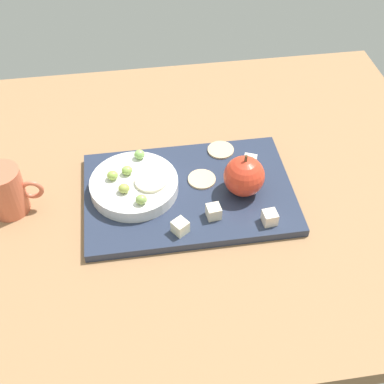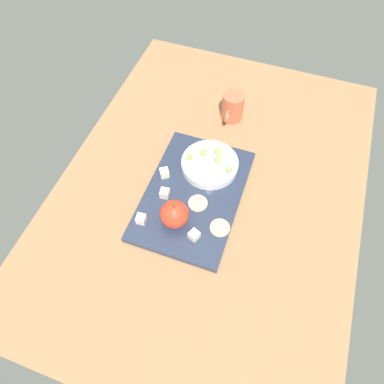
% 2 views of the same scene
% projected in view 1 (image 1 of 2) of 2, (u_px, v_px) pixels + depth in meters
% --- Properties ---
extents(table, '(1.11, 0.81, 0.03)m').
position_uv_depth(table, '(162.00, 192.00, 0.96)').
color(table, '#9A704A').
rests_on(table, ground).
extents(platter, '(0.37, 0.25, 0.02)m').
position_uv_depth(platter, '(189.00, 193.00, 0.92)').
color(platter, '#283148').
rests_on(platter, table).
extents(serving_dish, '(0.16, 0.16, 0.02)m').
position_uv_depth(serving_dish, '(134.00, 185.00, 0.91)').
color(serving_dish, white).
rests_on(serving_dish, platter).
extents(apple_whole, '(0.07, 0.07, 0.07)m').
position_uv_depth(apple_whole, '(244.00, 176.00, 0.89)').
color(apple_whole, red).
rests_on(apple_whole, platter).
extents(apple_stem, '(0.01, 0.01, 0.01)m').
position_uv_depth(apple_stem, '(246.00, 158.00, 0.86)').
color(apple_stem, brown).
rests_on(apple_stem, apple_whole).
extents(cheese_cube_0, '(0.03, 0.03, 0.02)m').
position_uv_depth(cheese_cube_0, '(180.00, 227.00, 0.84)').
color(cheese_cube_0, '#F0ECCA').
rests_on(cheese_cube_0, platter).
extents(cheese_cube_1, '(0.03, 0.03, 0.02)m').
position_uv_depth(cheese_cube_1, '(214.00, 212.00, 0.86)').
color(cheese_cube_1, '#F3E1C0').
rests_on(cheese_cube_1, platter).
extents(cheese_cube_2, '(0.03, 0.03, 0.02)m').
position_uv_depth(cheese_cube_2, '(270.00, 218.00, 0.85)').
color(cheese_cube_2, '#F9E4CC').
rests_on(cheese_cube_2, platter).
extents(cheese_cube_3, '(0.03, 0.03, 0.02)m').
position_uv_depth(cheese_cube_3, '(250.00, 162.00, 0.95)').
color(cheese_cube_3, '#F9EACF').
rests_on(cheese_cube_3, platter).
extents(cracker_0, '(0.05, 0.05, 0.00)m').
position_uv_depth(cracker_0, '(221.00, 150.00, 0.99)').
color(cracker_0, '#D7B689').
rests_on(cracker_0, platter).
extents(cracker_1, '(0.05, 0.05, 0.00)m').
position_uv_depth(cracker_1, '(202.00, 179.00, 0.93)').
color(cracker_1, '#DCBA8B').
rests_on(cracker_1, platter).
extents(grape_0, '(0.02, 0.02, 0.02)m').
position_uv_depth(grape_0, '(141.00, 199.00, 0.85)').
color(grape_0, '#8EB156').
rests_on(grape_0, serving_dish).
extents(grape_1, '(0.02, 0.02, 0.02)m').
position_uv_depth(grape_1, '(112.00, 175.00, 0.89)').
color(grape_1, '#97B94C').
rests_on(grape_1, serving_dish).
extents(grape_2, '(0.02, 0.02, 0.02)m').
position_uv_depth(grape_2, '(124.00, 188.00, 0.87)').
color(grape_2, '#9EAC4B').
rests_on(grape_2, serving_dish).
extents(grape_3, '(0.02, 0.02, 0.02)m').
position_uv_depth(grape_3, '(139.00, 154.00, 0.93)').
color(grape_3, '#8AC05E').
rests_on(grape_3, serving_dish).
extents(grape_4, '(0.02, 0.02, 0.02)m').
position_uv_depth(grape_4, '(127.00, 169.00, 0.91)').
color(grape_4, '#92B550').
rests_on(grape_4, serving_dish).
extents(apple_slice_0, '(0.06, 0.06, 0.01)m').
position_uv_depth(apple_slice_0, '(151.00, 181.00, 0.89)').
color(apple_slice_0, beige).
rests_on(apple_slice_0, serving_dish).
extents(cup, '(0.10, 0.07, 0.09)m').
position_uv_depth(cup, '(6.00, 191.00, 0.87)').
color(cup, '#D16546').
rests_on(cup, table).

